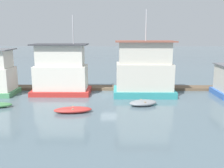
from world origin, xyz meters
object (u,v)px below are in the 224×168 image
dinghy_red (73,110)px  mooring_post_far_left (172,82)px  dinghy_grey (143,103)px  houseboat_teal (144,71)px  houseboat_red (61,72)px

dinghy_red → mooring_post_far_left: mooring_post_far_left is taller
dinghy_grey → mooring_post_far_left: bearing=55.5°
houseboat_teal → mooring_post_far_left: houseboat_teal is taller
dinghy_grey → houseboat_red: bearing=151.8°
houseboat_red → dinghy_red: houseboat_red is taller
dinghy_grey → mooring_post_far_left: mooring_post_far_left is taller
houseboat_red → dinghy_grey: size_ratio=2.89×
houseboat_red → dinghy_red: size_ratio=2.53×
dinghy_grey → dinghy_red: bearing=-160.4°
houseboat_red → mooring_post_far_left: houseboat_red is taller
houseboat_teal → dinghy_red: size_ratio=2.70×
houseboat_teal → houseboat_red: bearing=176.8°
dinghy_red → mooring_post_far_left: (10.09, 7.92, 0.84)m
houseboat_teal → dinghy_red: houseboat_teal is taller
houseboat_red → mooring_post_far_left: size_ratio=3.89×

